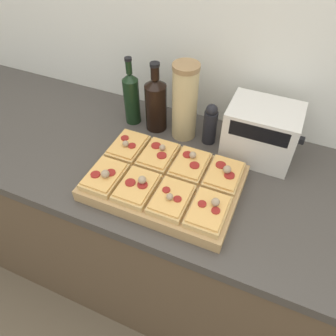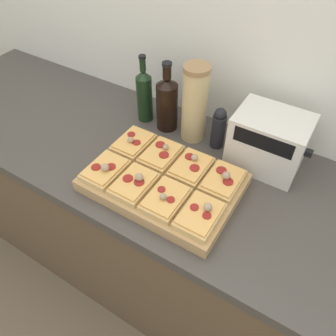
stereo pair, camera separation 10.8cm
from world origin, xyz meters
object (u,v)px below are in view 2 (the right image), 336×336
object	(u,v)px
cutting_board	(163,182)
wine_bottle	(167,103)
olive_oil_bottle	(144,95)
grain_jar_tall	(195,104)
pepper_mill	(218,128)
toaster_oven	(268,141)

from	to	relation	value
cutting_board	wine_bottle	size ratio (longest dim) A/B	1.75
olive_oil_bottle	grain_jar_tall	world-z (taller)	grain_jar_tall
olive_oil_bottle	wine_bottle	size ratio (longest dim) A/B	1.00
cutting_board	grain_jar_tall	world-z (taller)	grain_jar_tall
wine_bottle	grain_jar_tall	world-z (taller)	grain_jar_tall
cutting_board	pepper_mill	world-z (taller)	pepper_mill
grain_jar_tall	toaster_oven	world-z (taller)	grain_jar_tall
cutting_board	toaster_oven	bearing A→B (deg)	49.41
cutting_board	olive_oil_bottle	size ratio (longest dim) A/B	1.76
pepper_mill	toaster_oven	xyz separation A→B (m)	(0.19, -0.00, 0.02)
cutting_board	pepper_mill	size ratio (longest dim) A/B	2.93
grain_jar_tall	pepper_mill	bearing A→B (deg)	0.00
cutting_board	pepper_mill	bearing A→B (deg)	78.79
olive_oil_bottle	wine_bottle	distance (m)	0.11
wine_bottle	grain_jar_tall	distance (m)	0.12
wine_bottle	pepper_mill	world-z (taller)	wine_bottle
cutting_board	toaster_oven	world-z (taller)	toaster_oven
grain_jar_tall	wine_bottle	bearing A→B (deg)	180.00
cutting_board	olive_oil_bottle	world-z (taller)	olive_oil_bottle
wine_bottle	toaster_oven	xyz separation A→B (m)	(0.41, -0.00, -0.01)
pepper_mill	toaster_oven	world-z (taller)	toaster_oven
cutting_board	wine_bottle	xyz separation A→B (m)	(-0.16, 0.29, 0.09)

